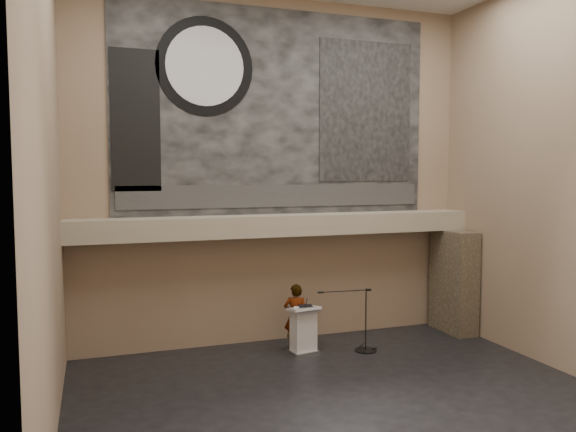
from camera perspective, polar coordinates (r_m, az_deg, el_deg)
name	(u,v)px	position (r m, az deg, el deg)	size (l,w,h in m)	color
floor	(344,399)	(11.09, 5.75, -17.98)	(10.00, 10.00, 0.00)	black
wall_back	(277,172)	(13.98, -1.09, 4.53)	(10.00, 0.02, 8.50)	#8A7257
wall_front	(496,170)	(6.85, 20.36, 4.38)	(10.00, 0.02, 8.50)	#8A7257
wall_left	(47,171)	(9.30, -23.26, 4.24)	(0.02, 8.00, 8.50)	#8A7257
wall_right	(562,171)	(13.18, 26.05, 4.09)	(0.02, 8.00, 8.50)	#8A7257
soffit	(283,225)	(13.66, -0.55, -0.92)	(10.00, 0.80, 0.50)	gray
sprinkler_left	(219,239)	(13.22, -7.07, -2.36)	(0.04, 0.04, 0.06)	#B2893D
sprinkler_right	(354,234)	(14.36, 6.71, -1.81)	(0.04, 0.04, 0.06)	#B2893D
banner	(278,113)	(14.03, -1.06, 10.47)	(8.00, 0.05, 5.00)	black
banner_text_strip	(278,196)	(13.92, -0.99, 2.06)	(7.76, 0.02, 0.55)	#2D2D2D
banner_clock_rim	(205,66)	(13.68, -8.43, 14.81)	(2.30, 2.30, 0.02)	black
banner_clock_face	(205,66)	(13.66, -8.42, 14.82)	(1.84, 1.84, 0.02)	silver
banner_building_print	(366,112)	(14.93, 7.93, 10.45)	(2.60, 0.02, 3.60)	black
banner_brick_print	(135,120)	(13.30, -15.25, 9.35)	(1.10, 0.02, 3.20)	black
stone_pier	(454,281)	(15.62, 16.49, -6.36)	(0.60, 1.40, 2.70)	#3F3526
lectern	(303,330)	(13.36, 1.58, -11.53)	(0.75, 0.59, 1.13)	silver
binder	(305,306)	(13.24, 1.79, -9.14)	(0.31, 0.25, 0.04)	black
papers	(299,308)	(13.11, 1.10, -9.34)	(0.23, 0.32, 0.01)	silver
speaker_person	(296,317)	(13.60, 0.80, -10.19)	(0.58, 0.38, 1.58)	white
mic_stand	(364,342)	(13.75, 7.73, -12.53)	(1.44, 0.52, 1.50)	black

